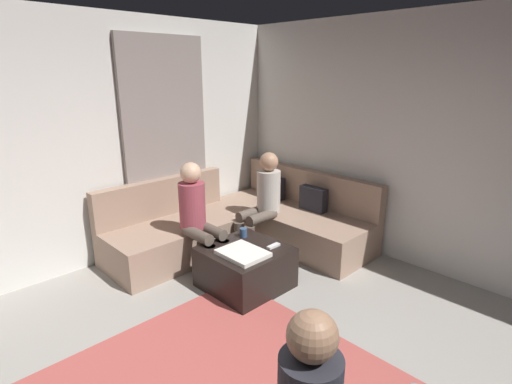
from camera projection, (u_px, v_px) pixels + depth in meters
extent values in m
cube|color=silver|center=(467.00, 151.00, 3.91)|extent=(6.00, 0.12, 2.70)
cube|color=silver|center=(47.00, 150.00, 3.97)|extent=(0.12, 6.00, 2.70)
cube|color=gray|center=(166.00, 145.00, 4.80)|extent=(0.06, 1.10, 2.50)
cube|color=#9E7F6B|center=(291.00, 225.00, 5.11)|extent=(2.10, 0.85, 0.42)
cube|color=#9E7F6B|center=(310.00, 187.00, 5.22)|extent=(2.10, 0.14, 0.45)
cube|color=#9E7F6B|center=(180.00, 239.00, 4.69)|extent=(0.85, 1.70, 0.42)
cube|color=#9E7F6B|center=(161.00, 197.00, 4.81)|extent=(0.14, 1.70, 0.45)
cube|color=#26262D|center=(273.00, 190.00, 5.47)|extent=(0.36, 0.12, 0.36)
cube|color=#26262D|center=(313.00, 201.00, 4.99)|extent=(0.36, 0.12, 0.36)
cube|color=black|center=(245.00, 267.00, 4.02)|extent=(0.76, 0.76, 0.42)
cube|color=white|center=(243.00, 253.00, 3.80)|extent=(0.44, 0.36, 0.04)
cylinder|color=#334C72|center=(243.00, 233.00, 4.21)|extent=(0.08, 0.08, 0.10)
cube|color=white|center=(273.00, 246.00, 3.97)|extent=(0.05, 0.15, 0.02)
cylinder|color=brown|center=(250.00, 243.00, 4.57)|extent=(0.12, 0.12, 0.42)
cylinder|color=brown|center=(239.00, 239.00, 4.69)|extent=(0.12, 0.12, 0.42)
cylinder|color=brown|center=(262.00, 217.00, 4.62)|extent=(0.12, 0.40, 0.12)
cylinder|color=brown|center=(251.00, 213.00, 4.74)|extent=(0.12, 0.40, 0.12)
cylinder|color=beige|center=(269.00, 191.00, 4.74)|extent=(0.28, 0.28, 0.50)
sphere|color=tan|center=(269.00, 162.00, 4.64)|extent=(0.22, 0.22, 0.22)
cylinder|color=brown|center=(224.00, 259.00, 4.18)|extent=(0.12, 0.12, 0.42)
cylinder|color=brown|center=(210.00, 265.00, 4.06)|extent=(0.12, 0.12, 0.42)
cylinder|color=brown|center=(211.00, 230.00, 4.24)|extent=(0.40, 0.12, 0.12)
cylinder|color=brown|center=(198.00, 235.00, 4.12)|extent=(0.40, 0.12, 0.12)
cylinder|color=#993F4C|center=(192.00, 206.00, 4.24)|extent=(0.28, 0.28, 0.50)
sphere|color=#D8AD8C|center=(191.00, 173.00, 4.14)|extent=(0.22, 0.22, 0.22)
sphere|color=#8C664C|center=(312.00, 336.00, 1.63)|extent=(0.22, 0.22, 0.22)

